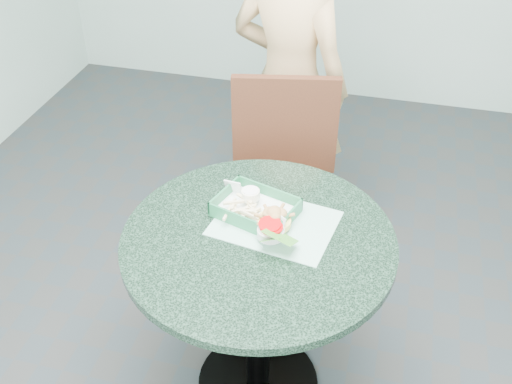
% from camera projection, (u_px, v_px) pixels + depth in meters
% --- Properties ---
extents(floor, '(4.00, 5.00, 0.02)m').
position_uv_depth(floor, '(258.00, 383.00, 2.37)').
color(floor, '#303335').
rests_on(floor, ground).
extents(cafe_table, '(0.88, 0.88, 0.75)m').
position_uv_depth(cafe_table, '(258.00, 279.00, 2.02)').
color(cafe_table, black).
rests_on(cafe_table, floor).
extents(dining_chair, '(0.46, 0.46, 0.93)m').
position_uv_depth(dining_chair, '(278.00, 172.00, 2.60)').
color(dining_chair, '#432710').
rests_on(dining_chair, floor).
extents(diner_person, '(0.66, 0.52, 1.60)m').
position_uv_depth(diner_person, '(289.00, 80.00, 2.71)').
color(diner_person, tan).
rests_on(diner_person, floor).
extents(placemat, '(0.42, 0.34, 0.00)m').
position_uv_depth(placemat, '(275.00, 228.00, 1.97)').
color(placemat, '#91CCB6').
rests_on(placemat, cafe_table).
extents(food_basket, '(0.26, 0.19, 0.05)m').
position_uv_depth(food_basket, '(256.00, 215.00, 2.00)').
color(food_basket, '#227345').
rests_on(food_basket, placemat).
extents(crab_sandwich, '(0.11, 0.11, 0.07)m').
position_uv_depth(crab_sandwich, '(280.00, 217.00, 1.94)').
color(crab_sandwich, '#F7CC64').
rests_on(crab_sandwich, food_basket).
extents(fries_pile, '(0.12, 0.13, 0.04)m').
position_uv_depth(fries_pile, '(243.00, 213.00, 1.97)').
color(fries_pile, beige).
rests_on(fries_pile, food_basket).
extents(sauce_ramekin, '(0.06, 0.06, 0.03)m').
position_uv_depth(sauce_ramekin, '(247.00, 200.00, 2.00)').
color(sauce_ramekin, white).
rests_on(sauce_ramekin, food_basket).
extents(garnish_cup, '(0.13, 0.12, 0.05)m').
position_uv_depth(garnish_cup, '(284.00, 232.00, 1.89)').
color(garnish_cup, silver).
rests_on(garnish_cup, food_basket).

